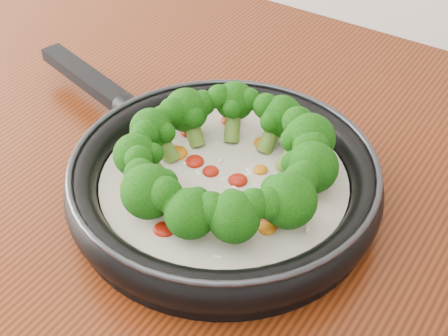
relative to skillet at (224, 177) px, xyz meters
The scene contains 1 object.
skillet is the anchor object (origin of this frame).
Camera 1 is at (0.18, 0.59, 1.40)m, focal length 53.09 mm.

